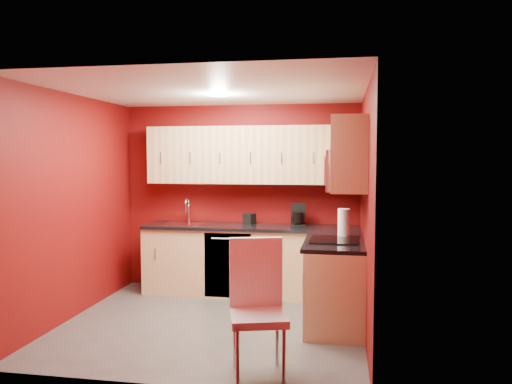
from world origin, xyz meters
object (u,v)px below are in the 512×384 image
(sink, at_px, (185,221))
(coffee_maker, at_px, (299,215))
(microwave, at_px, (345,170))
(dining_chair, at_px, (258,309))
(paper_towel, at_px, (344,223))
(napkin_holder, at_px, (249,219))

(sink, distance_m, coffee_maker, 1.52)
(microwave, relative_size, sink, 1.46)
(microwave, bearing_deg, dining_chair, -116.37)
(coffee_maker, bearing_deg, sink, 168.34)
(sink, xyz_separation_m, paper_towel, (2.09, -0.74, 0.12))
(coffee_maker, relative_size, paper_towel, 0.93)
(sink, relative_size, napkin_holder, 3.68)
(coffee_maker, height_order, paper_towel, paper_towel)
(microwave, height_order, dining_chair, microwave)
(microwave, xyz_separation_m, dining_chair, (-0.69, -1.40, -1.10))
(microwave, xyz_separation_m, napkin_holder, (-1.24, 1.13, -0.68))
(napkin_holder, bearing_deg, microwave, -42.20)
(coffee_maker, bearing_deg, microwave, -72.66)
(coffee_maker, xyz_separation_m, napkin_holder, (-0.66, 0.11, -0.08))
(microwave, height_order, sink, microwave)
(microwave, height_order, coffee_maker, microwave)
(coffee_maker, relative_size, dining_chair, 0.26)
(microwave, distance_m, sink, 2.43)
(coffee_maker, bearing_deg, dining_chair, -104.98)
(paper_towel, bearing_deg, sink, 160.43)
(microwave, xyz_separation_m, sink, (-2.09, 1.00, -0.72))
(sink, xyz_separation_m, coffee_maker, (1.51, 0.02, 0.11))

